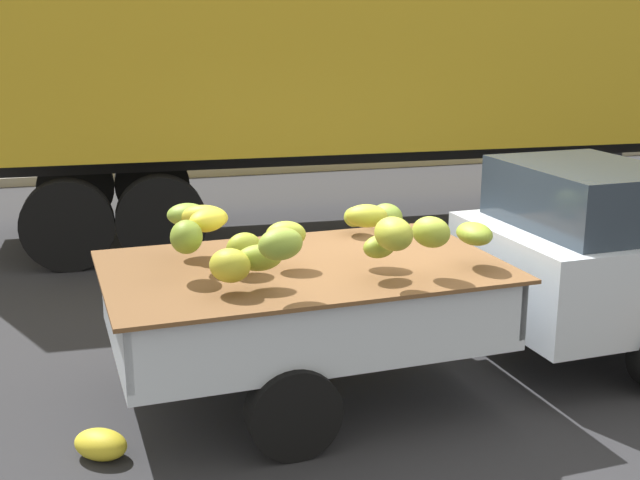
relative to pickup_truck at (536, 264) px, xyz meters
name	(u,v)px	position (x,y,z in m)	size (l,w,h in m)	color
ground	(397,384)	(-1.24, -0.06, -0.89)	(220.00, 220.00, 0.00)	#28282B
curb_strip	(209,169)	(-1.24, 9.94, -0.81)	(80.00, 0.80, 0.16)	gray
pickup_truck	(536,264)	(0.00, 0.00, 0.00)	(5.28, 2.06, 1.70)	silver
semi_trailer	(410,44)	(0.87, 5.02, 1.65)	(12.09, 3.06, 3.95)	gold
fallen_banana_bunch_near_tailgate	(101,444)	(-3.58, -0.60, -0.79)	(0.39, 0.26, 0.20)	gold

